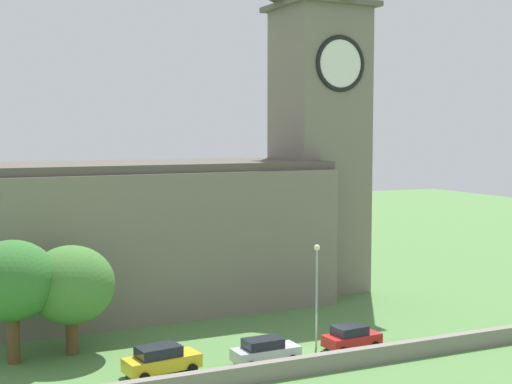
{
  "coord_description": "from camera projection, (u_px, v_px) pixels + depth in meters",
  "views": [
    {
      "loc": [
        -25.09,
        -43.1,
        15.34
      ],
      "look_at": [
        -1.82,
        7.37,
        10.74
      ],
      "focal_mm": 51.6,
      "sensor_mm": 36.0,
      "label": 1
    }
  ],
  "objects": [
    {
      "name": "ground_plane",
      "position": [
        238.0,
        307.0,
        64.32
      ],
      "size": [
        200.0,
        200.0,
        0.0
      ],
      "primitive_type": "plane",
      "color": "#517F42"
    },
    {
      "name": "streetlamp_west_mid",
      "position": [
        317.0,
        280.0,
        51.7
      ],
      "size": [
        0.44,
        0.44,
        7.42
      ],
      "color": "#9EA0A5",
      "rests_on": "ground"
    },
    {
      "name": "tree_riverside_east",
      "position": [
        12.0,
        281.0,
        48.27
      ],
      "size": [
        5.93,
        5.93,
        8.23
      ],
      "color": "brown",
      "rests_on": "ground"
    },
    {
      "name": "quay_barrier",
      "position": [
        349.0,
        359.0,
        47.83
      ],
      "size": [
        45.67,
        0.7,
        1.15
      ],
      "primitive_type": "cube",
      "color": "gray",
      "rests_on": "ground"
    },
    {
      "name": "church",
      "position": [
        194.0,
        204.0,
        65.58
      ],
      "size": [
        37.45,
        13.46,
        31.41
      ],
      "color": "slate",
      "rests_on": "ground"
    },
    {
      "name": "tree_churchyard",
      "position": [
        71.0,
        285.0,
        50.28
      ],
      "size": [
        5.99,
        5.99,
        7.56
      ],
      "color": "brown",
      "rests_on": "ground"
    },
    {
      "name": "car_yellow",
      "position": [
        161.0,
        360.0,
        46.36
      ],
      "size": [
        5.0,
        2.76,
        1.86
      ],
      "color": "gold",
      "rests_on": "ground"
    },
    {
      "name": "car_red",
      "position": [
        351.0,
        338.0,
        51.62
      ],
      "size": [
        4.18,
        2.45,
        1.74
      ],
      "color": "red",
      "rests_on": "ground"
    },
    {
      "name": "car_silver",
      "position": [
        265.0,
        351.0,
        48.52
      ],
      "size": [
        4.54,
        2.21,
        1.72
      ],
      "color": "silver",
      "rests_on": "ground"
    }
  ]
}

